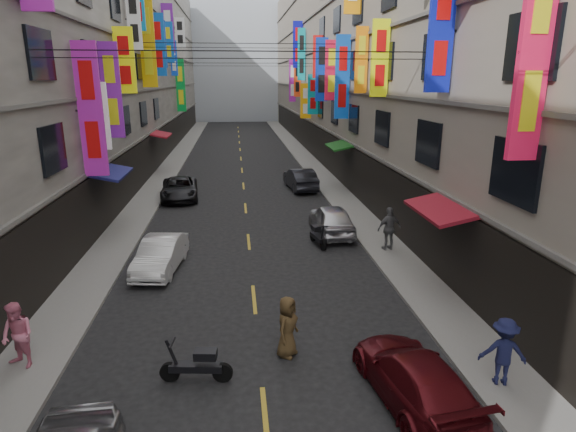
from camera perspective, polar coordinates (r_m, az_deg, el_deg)
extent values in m
cube|color=slate|center=(39.99, -14.14, 5.19)|extent=(2.00, 90.00, 0.12)
cube|color=slate|center=(40.14, 3.16, 5.69)|extent=(2.00, 90.00, 0.12)
cube|color=gray|center=(40.69, -23.91, 17.91)|extent=(10.00, 90.00, 19.00)
cube|color=black|center=(39.90, -15.64, 7.16)|extent=(0.12, 85.50, 3.00)
cube|color=#66635E|center=(39.70, -15.81, 9.58)|extent=(0.16, 90.00, 0.14)
cube|color=#66635E|center=(39.50, -16.17, 14.19)|extent=(0.16, 90.00, 0.14)
cube|color=#66635E|center=(39.56, -16.54, 18.82)|extent=(0.16, 90.00, 0.14)
cube|color=gray|center=(40.97, 12.16, 18.84)|extent=(10.00, 90.00, 19.00)
cube|color=black|center=(40.07, 4.54, 7.73)|extent=(0.12, 85.50, 3.00)
cube|color=#66635E|center=(39.86, 4.58, 10.15)|extent=(0.16, 90.00, 0.14)
cube|color=#66635E|center=(39.67, 4.69, 14.75)|extent=(0.16, 90.00, 0.14)
cube|color=#66635E|center=(39.73, 4.80, 19.37)|extent=(0.16, 90.00, 0.14)
cube|color=#66635E|center=(40.05, 4.91, 23.94)|extent=(0.16, 90.00, 0.14)
cube|color=#A7B0BB|center=(89.04, -6.25, 18.32)|extent=(18.00, 8.00, 22.00)
cube|color=#EF1647|center=(13.16, 27.14, 16.86)|extent=(0.76, 0.18, 5.04)
cylinder|color=black|center=(13.18, 27.33, 16.83)|extent=(0.86, 0.08, 0.08)
cube|color=#0F1BB2|center=(17.95, 17.68, 20.20)|extent=(0.85, 0.18, 4.00)
cylinder|color=black|center=(17.97, 17.84, 20.18)|extent=(0.95, 0.08, 0.08)
cube|color=#991B91|center=(21.99, -22.36, 11.50)|extent=(0.98, 0.18, 5.48)
cylinder|color=black|center=(22.00, -22.49, 11.49)|extent=(1.08, 0.08, 0.08)
cube|color=white|center=(23.87, -21.34, 10.95)|extent=(0.73, 0.18, 3.01)
cylinder|color=black|center=(23.88, -21.46, 10.94)|extent=(0.83, 0.08, 0.08)
cube|color=#E7F80D|center=(24.44, 10.84, 17.86)|extent=(0.83, 0.18, 3.53)
cylinder|color=black|center=(24.46, 10.96, 17.85)|extent=(0.93, 0.08, 0.08)
cube|color=#721A93|center=(25.89, -20.18, 13.77)|extent=(0.91, 0.18, 4.58)
cylinder|color=black|center=(25.90, -20.29, 13.76)|extent=(1.01, 0.08, 0.08)
cube|color=orange|center=(28.11, 8.67, 17.78)|extent=(0.68, 0.18, 3.52)
cylinder|color=black|center=(28.12, 8.78, 17.77)|extent=(0.78, 0.08, 0.08)
cube|color=#FBFE0D|center=(29.14, -18.77, 17.06)|extent=(1.05, 0.18, 3.50)
cylinder|color=black|center=(29.15, -18.87, 17.05)|extent=(1.15, 0.08, 0.08)
cube|color=blue|center=(32.08, 6.46, 16.01)|extent=(0.92, 0.18, 5.16)
cylinder|color=black|center=(32.09, 6.55, 16.01)|extent=(1.02, 0.08, 0.08)
cube|color=silver|center=(33.52, -17.80, 21.32)|extent=(0.82, 0.18, 3.69)
cylinder|color=black|center=(33.53, -17.89, 21.32)|extent=(0.92, 0.08, 0.08)
cube|color=red|center=(35.60, 5.18, 16.80)|extent=(0.92, 0.18, 4.09)
cylinder|color=black|center=(35.61, 5.26, 16.80)|extent=(1.02, 0.08, 0.08)
cube|color=#C5970A|center=(37.04, -16.33, 19.21)|extent=(1.04, 0.18, 6.17)
cylinder|color=black|center=(37.05, -16.41, 19.21)|extent=(1.14, 0.08, 0.08)
cube|color=#0E33AE|center=(39.45, 4.00, 16.90)|extent=(0.95, 0.18, 4.80)
cylinder|color=black|center=(39.46, 4.08, 16.90)|extent=(1.05, 0.08, 0.08)
cube|color=#0F4BAF|center=(41.58, -15.17, 18.99)|extent=(1.14, 0.18, 4.72)
cylinder|color=black|center=(41.59, -15.24, 18.99)|extent=(1.24, 0.08, 0.08)
cube|color=red|center=(42.01, 3.52, 18.32)|extent=(0.77, 0.18, 3.37)
cylinder|color=black|center=(42.02, 3.59, 18.32)|extent=(0.87, 0.08, 0.08)
cube|color=#0A7C83|center=(43.68, 2.97, 14.20)|extent=(0.90, 0.18, 3.42)
cylinder|color=black|center=(43.69, 3.04, 14.19)|extent=(1.00, 0.08, 0.08)
cube|color=#0D3BA2|center=(45.30, -14.73, 19.09)|extent=(0.75, 0.18, 3.88)
cylinder|color=black|center=(45.31, -14.80, 19.09)|extent=(0.85, 0.08, 0.08)
cube|color=#0F50B6|center=(47.78, -14.11, 19.35)|extent=(1.09, 0.18, 3.54)
cylinder|color=black|center=(47.79, -14.17, 19.34)|extent=(1.19, 0.08, 0.08)
cube|color=orange|center=(47.55, 2.12, 13.47)|extent=(1.03, 0.18, 3.28)
cylinder|color=black|center=(47.56, 2.18, 13.47)|extent=(1.13, 0.08, 0.08)
cube|color=#631884|center=(49.07, -14.04, 20.77)|extent=(1.07, 0.18, 4.31)
cylinder|color=black|center=(49.08, -14.10, 20.76)|extent=(1.17, 0.08, 0.08)
cube|color=#0D939D|center=(51.75, 1.61, 18.60)|extent=(0.78, 0.18, 5.08)
cylinder|color=black|center=(51.76, 1.67, 18.60)|extent=(0.88, 0.08, 0.08)
cube|color=blue|center=(53.78, -13.38, 17.74)|extent=(0.68, 0.18, 3.50)
cylinder|color=black|center=(53.78, -13.44, 17.74)|extent=(0.78, 0.08, 0.08)
cube|color=#0D0FA0|center=(53.85, 1.17, 19.64)|extent=(1.02, 0.18, 4.68)
cylinder|color=black|center=(53.86, 1.22, 19.64)|extent=(1.12, 0.08, 0.08)
cube|color=#F64517|center=(55.08, 1.11, 15.91)|extent=(0.75, 0.18, 3.75)
cylinder|color=black|center=(55.09, 1.16, 15.91)|extent=(0.85, 0.08, 0.08)
cube|color=#0B7C2C|center=(57.16, -12.62, 14.85)|extent=(1.00, 0.18, 5.70)
cylinder|color=black|center=(57.17, -12.67, 14.85)|extent=(1.10, 0.08, 0.08)
cube|color=silver|center=(59.81, -12.68, 20.45)|extent=(1.07, 0.18, 3.25)
cylinder|color=black|center=(59.81, -12.73, 20.44)|extent=(1.17, 0.08, 0.08)
cube|color=#891987|center=(59.51, 0.52, 15.74)|extent=(0.78, 0.18, 4.87)
cylinder|color=black|center=(59.51, 0.57, 15.74)|extent=(0.88, 0.08, 0.08)
cube|color=maroon|center=(16.95, 17.54, 0.84)|extent=(1.39, 3.20, 0.41)
cube|color=navy|center=(24.06, -20.23, 4.91)|extent=(1.39, 3.20, 0.41)
cube|color=#165317|center=(31.97, 6.11, 8.32)|extent=(1.39, 3.20, 0.41)
cube|color=maroon|center=(39.62, -14.86, 9.35)|extent=(1.39, 3.20, 0.41)
cylinder|color=black|center=(18.99, -5.08, 18.90)|extent=(14.00, 0.04, 0.04)
cylinder|color=black|center=(33.04, -5.74, 19.70)|extent=(14.00, 0.04, 0.04)
cylinder|color=black|center=(46.98, -5.94, 17.59)|extent=(14.00, 0.04, 0.04)
cube|color=gold|center=(11.51, -2.72, -22.81)|extent=(0.12, 2.20, 0.01)
cube|color=gold|center=(16.61, -4.05, -9.78)|extent=(0.12, 2.20, 0.01)
cube|color=gold|center=(22.17, -4.68, -3.05)|extent=(0.12, 2.20, 0.01)
cube|color=gold|center=(27.91, -5.06, 0.95)|extent=(0.12, 2.20, 0.01)
cube|color=gold|center=(33.74, -5.30, 3.58)|extent=(0.12, 2.20, 0.01)
cube|color=gold|center=(39.62, -5.47, 5.42)|extent=(0.12, 2.20, 0.01)
cube|color=gold|center=(45.54, -5.60, 6.79)|extent=(0.12, 2.20, 0.01)
cube|color=gold|center=(51.47, -5.70, 7.85)|extent=(0.12, 2.20, 0.01)
cube|color=gold|center=(57.41, -5.78, 8.69)|extent=(0.12, 2.20, 0.01)
cube|color=gold|center=(63.37, -5.85, 9.36)|extent=(0.12, 2.20, 0.01)
cube|color=gold|center=(69.34, -5.90, 9.93)|extent=(0.12, 2.20, 0.01)
cube|color=gold|center=(75.31, -5.95, 10.40)|extent=(0.12, 2.20, 0.01)
cylinder|color=black|center=(12.79, -13.80, -17.51)|extent=(0.51, 0.18, 0.50)
cylinder|color=black|center=(12.54, -7.75, -17.91)|extent=(0.51, 0.18, 0.50)
cube|color=black|center=(12.57, -10.85, -17.16)|extent=(1.33, 0.46, 0.18)
cube|color=black|center=(12.33, -9.75, -15.87)|extent=(0.59, 0.39, 0.22)
cylinder|color=black|center=(12.53, -13.48, -15.83)|extent=(0.36, 0.12, 0.88)
cylinder|color=black|center=(12.35, -13.59, -14.45)|extent=(0.12, 0.50, 0.06)
cylinder|color=black|center=(20.99, 4.17, -3.44)|extent=(0.21, 0.51, 0.50)
cylinder|color=black|center=(22.14, 2.96, -2.37)|extent=(0.21, 0.51, 0.50)
cube|color=black|center=(21.51, 3.56, -2.51)|extent=(0.54, 1.33, 0.18)
cube|color=black|center=(21.63, 3.34, -1.43)|extent=(0.42, 0.60, 0.22)
cylinder|color=black|center=(20.93, 4.09, -2.19)|extent=(0.14, 0.36, 0.88)
cylinder|color=black|center=(20.83, 4.11, -1.27)|extent=(0.50, 0.15, 0.06)
imported|color=white|center=(19.34, -14.88, -4.44)|extent=(1.85, 4.04, 1.28)
imported|color=black|center=(30.56, -12.74, 3.19)|extent=(2.53, 4.85, 1.31)
imported|color=#530E14|center=(11.98, 14.76, -18.03)|extent=(2.26, 4.43, 1.23)
imported|color=silver|center=(23.15, 5.16, -0.37)|extent=(1.75, 4.25, 1.44)
imported|color=#25262C|center=(32.46, 1.47, 4.43)|extent=(1.97, 4.47, 1.43)
imported|color=pink|center=(14.18, -29.40, -12.25)|extent=(1.03, 0.93, 1.75)
imported|color=#16193D|center=(12.94, 24.17, -14.42)|extent=(1.21, 0.85, 1.69)
imported|color=slate|center=(20.94, 11.91, -1.45)|extent=(1.22, 0.86, 1.88)
imported|color=#48351C|center=(13.14, -0.09, -12.98)|extent=(0.93, 1.00, 1.70)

